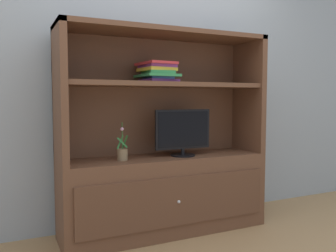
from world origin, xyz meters
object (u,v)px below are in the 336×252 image
(potted_plant, at_px, (122,153))
(magazine_stack, at_px, (157,72))
(media_console, at_px, (165,170))
(tv_monitor, at_px, (183,132))

(potted_plant, bearing_deg, magazine_stack, 7.70)
(media_console, xyz_separation_m, magazine_stack, (-0.07, -0.01, 0.79))
(media_console, distance_m, tv_monitor, 0.35)
(media_console, bearing_deg, potted_plant, -172.20)
(media_console, bearing_deg, magazine_stack, -171.81)
(media_console, height_order, tv_monitor, media_console)
(tv_monitor, height_order, potted_plant, tv_monitor)
(magazine_stack, bearing_deg, tv_monitor, -11.22)
(potted_plant, distance_m, magazine_stack, 0.69)
(magazine_stack, bearing_deg, potted_plant, -172.30)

